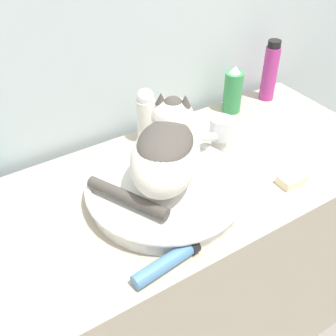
{
  "coord_description": "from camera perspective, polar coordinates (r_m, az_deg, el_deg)",
  "views": [
    {
      "loc": [
        -0.47,
        -0.43,
        1.58
      ],
      "look_at": [
        -0.05,
        0.22,
        0.96
      ],
      "focal_mm": 45.0,
      "sensor_mm": 36.0,
      "label": 1
    }
  ],
  "objects": [
    {
      "name": "sink_basin",
      "position": [
        1.05,
        -0.34,
        -2.87
      ],
      "size": [
        0.4,
        0.4,
        0.05
      ],
      "color": "silver",
      "rests_on": "vanity_counter"
    },
    {
      "name": "soap_bar",
      "position": [
        1.15,
        16.43,
        -1.51
      ],
      "size": [
        0.07,
        0.05,
        0.02
      ],
      "color": "beige",
      "rests_on": "vanity_counter"
    },
    {
      "name": "spray_bottle_trigger",
      "position": [
        1.39,
        8.79,
        10.28
      ],
      "size": [
        0.06,
        0.06,
        0.16
      ],
      "color": "#338C4C",
      "rests_on": "vanity_counter"
    },
    {
      "name": "shampoo_bottle_tall",
      "position": [
        1.48,
        13.65,
        12.61
      ],
      "size": [
        0.05,
        0.05,
        0.21
      ],
      "color": "#B2338C",
      "rests_on": "vanity_counter"
    },
    {
      "name": "cream_tube",
      "position": [
        0.9,
        -0.11,
        -12.64
      ],
      "size": [
        0.17,
        0.05,
        0.04
      ],
      "rotation": [
        0.0,
        0.0,
        0.12
      ],
      "color": "#4C7FB2",
      "rests_on": "vanity_counter"
    },
    {
      "name": "vanity_counter",
      "position": [
        1.43,
        0.76,
        -15.12
      ],
      "size": [
        1.28,
        0.53,
        0.85
      ],
      "color": "#B2A893",
      "rests_on": "ground_plane"
    },
    {
      "name": "lotion_bottle_white",
      "position": [
        1.22,
        -2.99,
        7.09
      ],
      "size": [
        0.05,
        0.05,
        0.17
      ],
      "color": "white",
      "rests_on": "vanity_counter"
    },
    {
      "name": "cat",
      "position": [
        0.99,
        -0.28,
        2.59
      ],
      "size": [
        0.31,
        0.29,
        0.19
      ],
      "rotation": [
        0.0,
        0.0,
        0.82
      ],
      "color": "silver",
      "rests_on": "sink_basin"
    },
    {
      "name": "wall_back",
      "position": [
        1.19,
        -7.97,
        19.78
      ],
      "size": [
        8.0,
        0.05,
        2.4
      ],
      "color": "silver",
      "rests_on": "ground_plane"
    },
    {
      "name": "faucet",
      "position": [
        1.17,
        6.83,
        4.57
      ],
      "size": [
        0.14,
        0.08,
        0.12
      ],
      "rotation": [
        0.0,
        0.0,
        -2.81
      ],
      "color": "silver",
      "rests_on": "vanity_counter"
    }
  ]
}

